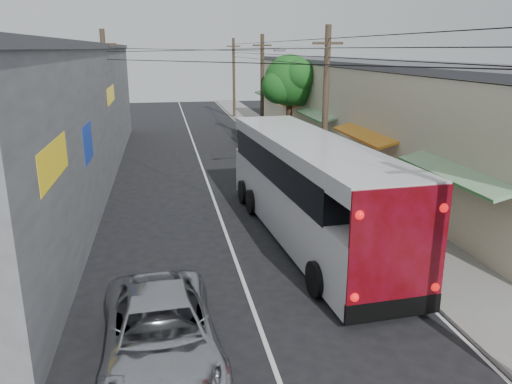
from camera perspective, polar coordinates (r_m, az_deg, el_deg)
ground at (r=11.75m, az=2.47°, el=-20.34°), size 120.00×120.00×0.00m
sidewalk at (r=31.24m, az=5.89°, el=3.21°), size 3.00×80.00×0.12m
building_right at (r=34.08m, az=12.45°, el=9.27°), size 7.09×40.00×6.25m
building_left at (r=28.11m, az=-23.67°, el=7.96°), size 7.20×36.00×7.25m
utility_poles at (r=30.13m, az=-0.34°, el=10.66°), size 11.80×45.28×8.00m
street_tree at (r=36.43m, az=3.98°, el=12.42°), size 4.40×4.00×6.60m
coach_bus at (r=18.81m, az=5.86°, el=0.57°), size 3.72×13.35×3.80m
jeepney at (r=11.94m, az=-10.83°, el=-15.53°), size 2.86×5.68×1.54m
parked_suv at (r=27.63m, az=3.97°, el=3.10°), size 2.76×5.61×1.57m
parked_car_mid at (r=32.27m, az=1.82°, el=4.83°), size 2.08×4.19×1.37m
parked_car_far at (r=37.32m, az=-0.04°, el=6.58°), size 2.20×5.09×1.63m
pedestrian_near at (r=21.40m, az=14.27°, el=-0.66°), size 0.69×0.51×1.74m
pedestrian_far at (r=24.56m, az=7.81°, el=1.68°), size 0.81×0.65×1.62m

